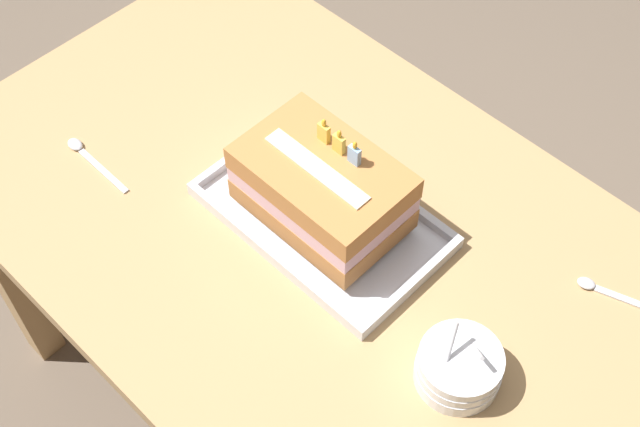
# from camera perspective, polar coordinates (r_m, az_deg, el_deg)

# --- Properties ---
(ground_plane) EXTENTS (8.00, 8.00, 0.00)m
(ground_plane) POSITION_cam_1_polar(r_m,az_deg,el_deg) (1.93, -0.10, -12.99)
(ground_plane) COLOR #6B5B4C
(dining_table) EXTENTS (1.24, 0.75, 0.69)m
(dining_table) POSITION_cam_1_polar(r_m,az_deg,el_deg) (1.40, -0.14, -3.32)
(dining_table) COLOR tan
(dining_table) RESTS_ON ground_plane
(foil_tray) EXTENTS (0.37, 0.22, 0.02)m
(foil_tray) POSITION_cam_1_polar(r_m,az_deg,el_deg) (1.33, 0.15, -0.25)
(foil_tray) COLOR silver
(foil_tray) RESTS_ON dining_table
(birthday_cake) EXTENTS (0.24, 0.16, 0.16)m
(birthday_cake) POSITION_cam_1_polar(r_m,az_deg,el_deg) (1.27, 0.16, 1.70)
(birthday_cake) COLOR #BD7A40
(birthday_cake) RESTS_ON foil_tray
(bowl_stack) EXTENTS (0.12, 0.12, 0.10)m
(bowl_stack) POSITION_cam_1_polar(r_m,az_deg,el_deg) (1.19, 9.12, -9.94)
(bowl_stack) COLOR white
(bowl_stack) RESTS_ON dining_table
(serving_spoon_near_tray) EXTENTS (0.15, 0.02, 0.01)m
(serving_spoon_near_tray) POSITION_cam_1_polar(r_m,az_deg,el_deg) (1.46, -15.19, 3.82)
(serving_spoon_near_tray) COLOR silver
(serving_spoon_near_tray) RESTS_ON dining_table
(serving_spoon_by_bowls) EXTENTS (0.15, 0.06, 0.01)m
(serving_spoon_by_bowls) POSITION_cam_1_polar(r_m,az_deg,el_deg) (1.33, 18.33, -4.89)
(serving_spoon_by_bowls) COLOR silver
(serving_spoon_by_bowls) RESTS_ON dining_table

